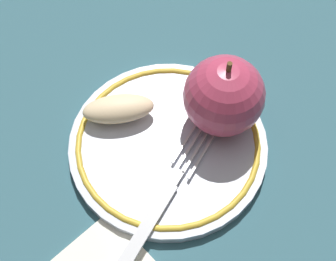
{
  "coord_description": "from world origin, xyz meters",
  "views": [
    {
      "loc": [
        -0.16,
        -0.19,
        0.42
      ],
      "look_at": [
        -0.01,
        -0.02,
        0.03
      ],
      "focal_mm": 50.0,
      "sensor_mm": 36.0,
      "label": 1
    }
  ],
  "objects_px": {
    "plate": "(168,144)",
    "apple_red_whole": "(224,96)",
    "apple_slice_front": "(118,109)",
    "fork": "(165,196)"
  },
  "relations": [
    {
      "from": "apple_red_whole",
      "to": "fork",
      "type": "bearing_deg",
      "value": -163.71
    },
    {
      "from": "apple_red_whole",
      "to": "apple_slice_front",
      "type": "height_order",
      "value": "apple_red_whole"
    },
    {
      "from": "apple_slice_front",
      "to": "plate",
      "type": "bearing_deg",
      "value": -39.49
    },
    {
      "from": "apple_slice_front",
      "to": "fork",
      "type": "relative_size",
      "value": 0.43
    },
    {
      "from": "plate",
      "to": "apple_red_whole",
      "type": "relative_size",
      "value": 2.25
    },
    {
      "from": "plate",
      "to": "fork",
      "type": "height_order",
      "value": "fork"
    },
    {
      "from": "apple_red_whole",
      "to": "fork",
      "type": "height_order",
      "value": "apple_red_whole"
    },
    {
      "from": "plate",
      "to": "apple_red_whole",
      "type": "bearing_deg",
      "value": -14.03
    },
    {
      "from": "apple_slice_front",
      "to": "fork",
      "type": "xyz_separation_m",
      "value": [
        -0.02,
        -0.1,
        -0.01
      ]
    },
    {
      "from": "plate",
      "to": "apple_red_whole",
      "type": "xyz_separation_m",
      "value": [
        0.06,
        -0.01,
        0.05
      ]
    }
  ]
}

